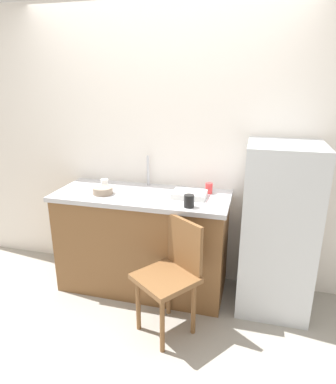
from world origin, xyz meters
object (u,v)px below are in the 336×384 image
(chair, at_px, (172,272))
(cup_white, at_px, (105,184))
(dish_tray, at_px, (189,194))
(refrigerator, at_px, (278,230))
(cup_black, at_px, (189,201))
(terracotta_bowl, at_px, (103,191))
(cup_red, at_px, (209,188))

(chair, relative_size, cup_white, 10.80)
(dish_tray, bearing_deg, cup_white, 175.86)
(refrigerator, bearing_deg, cup_black, -161.30)
(terracotta_bowl, distance_m, cup_red, 0.92)
(cup_white, bearing_deg, terracotta_bowl, -70.45)
(refrigerator, height_order, cup_red, refrigerator)
(refrigerator, relative_size, terracotta_bowl, 8.25)
(chair, bearing_deg, cup_black, 113.39)
(cup_white, bearing_deg, chair, -35.92)
(cup_black, relative_size, cup_red, 1.09)
(terracotta_bowl, xyz_separation_m, cup_black, (0.79, -0.12, 0.02))
(dish_tray, height_order, cup_white, cup_white)
(terracotta_bowl, bearing_deg, cup_red, 15.76)
(cup_black, bearing_deg, terracotta_bowl, 171.24)
(cup_black, bearing_deg, refrigerator, 18.70)
(cup_black, bearing_deg, cup_red, 74.71)
(dish_tray, xyz_separation_m, cup_white, (-0.80, 0.06, 0.02))
(cup_black, bearing_deg, chair, -102.85)
(chair, bearing_deg, refrigerator, 70.48)
(cup_black, distance_m, cup_red, 0.39)
(cup_black, xyz_separation_m, cup_red, (0.10, 0.37, -0.00))
(chair, bearing_deg, dish_tray, 123.66)
(dish_tray, relative_size, cup_red, 3.06)
(chair, xyz_separation_m, cup_black, (0.06, 0.28, 0.47))
(dish_tray, height_order, terracotta_bowl, terracotta_bowl)
(dish_tray, bearing_deg, terracotta_bowl, -172.02)
(chair, relative_size, dish_tray, 3.18)
(refrigerator, bearing_deg, cup_red, 167.02)
(terracotta_bowl, relative_size, cup_white, 2.08)
(refrigerator, height_order, dish_tray, refrigerator)
(cup_red, bearing_deg, cup_black, -105.29)
(refrigerator, relative_size, dish_tray, 5.04)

